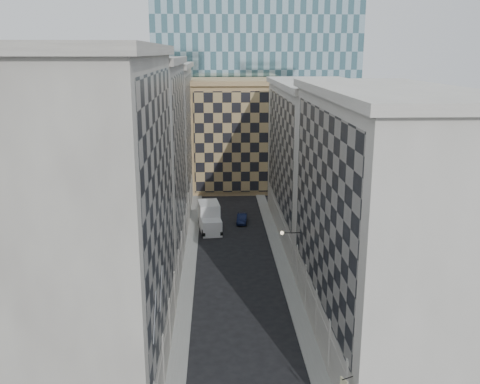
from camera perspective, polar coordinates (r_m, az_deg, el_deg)
name	(u,v)px	position (r m, az deg, el deg)	size (l,w,h in m)	color
sidewalk_west	(189,269)	(59.64, -5.48, -8.19)	(1.50, 100.00, 0.15)	gray
sidewalk_east	(284,267)	(60.03, 4.68, -8.02)	(1.50, 100.00, 0.15)	gray
bldg_left_a	(91,221)	(38.64, -15.58, -2.97)	(10.80, 22.80, 23.70)	gray
bldg_left_b	(136,164)	(59.74, -11.02, 2.95)	(10.80, 22.80, 22.70)	gray
bldg_left_c	(157,138)	(81.32, -8.85, 5.75)	(10.80, 22.80, 21.70)	gray
bldg_right_a	(381,219)	(43.92, 14.77, -2.85)	(10.80, 26.80, 20.70)	#B8B5A9
bldg_right_b	(317,160)	(69.46, 8.23, 3.45)	(10.80, 28.80, 19.70)	#B8B5A9
tan_block	(239,134)	(93.91, -0.11, 6.25)	(16.80, 14.80, 18.80)	tan
church_tower	(225,32)	(107.00, -1.59, 16.68)	(7.20, 7.20, 51.50)	#312C26
flagpoles_left	(158,302)	(34.63, -8.74, -11.51)	(0.10, 6.33, 2.33)	gray
bracket_lamp	(284,233)	(52.18, 4.70, -4.37)	(1.98, 0.36, 0.36)	black
box_truck	(210,218)	(72.01, -3.26, -2.84)	(3.39, 6.75, 3.56)	white
dark_car	(242,218)	(74.92, 0.21, -2.84)	(1.35, 3.86, 1.27)	#0E1635
shop_sign	(344,383)	(34.79, 11.05, -19.40)	(0.74, 0.65, 0.77)	black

